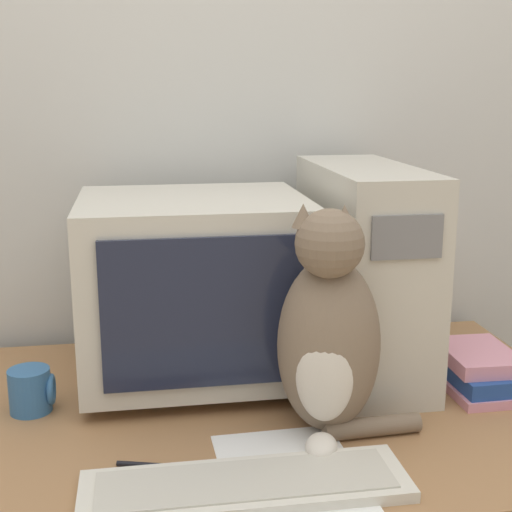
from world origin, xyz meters
name	(u,v)px	position (x,y,z in m)	size (l,w,h in m)	color
wall_back	(207,131)	(0.00, 0.85, 1.25)	(7.00, 0.05, 2.50)	silver
crt_monitor	(194,286)	(-0.06, 0.55, 0.96)	(0.44, 0.40, 0.37)	beige
computer_tower	(363,270)	(0.29, 0.54, 0.98)	(0.18, 0.46, 0.43)	beige
keyboard	(246,486)	(-0.02, 0.11, 0.78)	(0.49, 0.14, 0.02)	silver
cat	(329,337)	(0.14, 0.28, 0.94)	(0.27, 0.26, 0.40)	#7A6651
book_stack	(478,370)	(0.49, 0.40, 0.81)	(0.15, 0.22, 0.08)	pink
pen	(158,466)	(-0.15, 0.20, 0.77)	(0.13, 0.05, 0.01)	black
paper_sheet	(291,476)	(0.05, 0.14, 0.77)	(0.22, 0.30, 0.00)	white
mug	(32,390)	(-0.37, 0.44, 0.81)	(0.08, 0.08, 0.08)	#33669E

